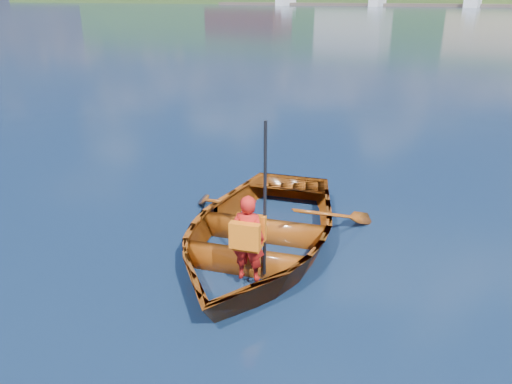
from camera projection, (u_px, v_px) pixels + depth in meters
ground at (304, 238)px, 6.92m from camera, size 600.00×600.00×0.00m
rowboat at (258, 231)px, 6.53m from camera, size 3.53×4.42×0.82m
child_paddler at (248, 237)px, 5.55m from camera, size 0.41×0.40×1.83m
dock at (488, 6)px, 132.34m from camera, size 159.96×13.48×0.80m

